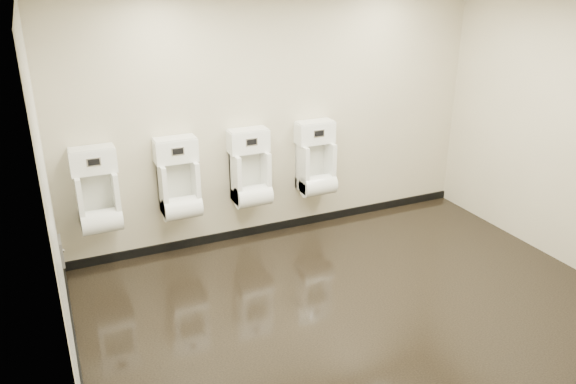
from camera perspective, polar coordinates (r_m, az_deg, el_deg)
name	(u,v)px	position (r m, az deg, el deg)	size (l,w,h in m)	color
ground	(351,301)	(5.56, 6.37, -10.91)	(5.00, 3.50, 0.00)	black
back_wall	(278,118)	(6.44, -1.01, 7.53)	(5.00, 0.02, 2.80)	beige
front_wall	(505,249)	(3.68, 21.15, -5.46)	(5.00, 0.02, 2.80)	beige
left_wall	(50,211)	(4.29, -22.99, -1.83)	(0.02, 3.50, 2.80)	beige
right_wall	(564,132)	(6.55, 26.26, 5.51)	(0.02, 3.50, 2.80)	beige
tile_overlay_left	(51,211)	(4.29, -22.92, -1.82)	(0.01, 3.50, 2.80)	white
skirting_back	(279,226)	(6.89, -0.89, -3.44)	(5.00, 0.02, 0.10)	black
skirting_left	(79,366)	(4.96, -20.47, -16.25)	(0.02, 3.50, 0.10)	black
access_panel	(61,251)	(5.75, -22.05, -5.58)	(0.04, 0.25, 0.25)	#9E9EA3
urinal_0	(98,197)	(6.00, -18.75, -0.44)	(0.46, 0.35, 0.86)	white
urinal_1	(179,184)	(6.11, -11.00, 0.77)	(0.46, 0.35, 0.86)	white
urinal_2	(251,174)	(6.32, -3.83, 1.88)	(0.46, 0.35, 0.86)	white
urinal_3	(316,164)	(6.64, 2.86, 2.88)	(0.46, 0.35, 0.86)	white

